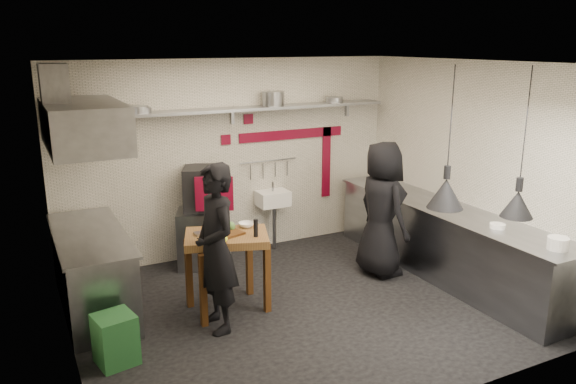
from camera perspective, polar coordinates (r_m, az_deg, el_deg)
name	(u,v)px	position (r m, az deg, el deg)	size (l,w,h in m)	color
floor	(301,307)	(6.72, 1.30, -11.62)	(5.00, 5.00, 0.00)	black
ceiling	(302,63)	(6.02, 1.46, 12.97)	(5.00, 5.00, 0.00)	beige
wall_back	(232,158)	(8.09, -5.66, 3.43)	(5.00, 0.04, 2.80)	beige
wall_front	(427,254)	(4.57, 13.95, -6.12)	(5.00, 0.04, 2.80)	beige
wall_left	(61,224)	(5.55, -22.07, -3.03)	(0.04, 4.20, 2.80)	beige
wall_right	(470,170)	(7.69, 18.05, 2.16)	(0.04, 4.20, 2.80)	beige
red_band_horiz	(292,134)	(8.40, 0.42, 5.88)	(1.70, 0.02, 0.14)	maroon
red_band_vert	(326,162)	(8.78, 3.90, 3.05)	(0.14, 0.02, 1.10)	maroon
red_tile_a	(248,119)	(8.07, -4.04, 7.40)	(0.14, 0.02, 0.14)	maroon
red_tile_b	(226,140)	(7.98, -6.33, 5.30)	(0.14, 0.02, 0.14)	maroon
back_shelf	(236,109)	(7.81, -5.31, 8.38)	(4.60, 0.34, 0.04)	gray
shelf_bracket_left	(90,124)	(7.49, -19.45, 6.54)	(0.04, 0.06, 0.24)	gray
shelf_bracket_mid	(232,115)	(7.96, -5.70, 7.77)	(0.04, 0.06, 0.24)	gray
shelf_bracket_right	(347,108)	(8.82, 6.01, 8.46)	(0.04, 0.06, 0.24)	gray
pan_far_left	(138,110)	(7.42, -14.97, 8.10)	(0.26, 0.26, 0.09)	gray
pan_mid_left	(142,110)	(7.43, -14.60, 8.06)	(0.24, 0.24, 0.07)	gray
stock_pot	(273,99)	(8.02, -1.51, 9.47)	(0.31, 0.31, 0.20)	gray
pan_right	(334,100)	(8.50, 4.74, 9.33)	(0.26, 0.26, 0.08)	gray
oven_stand	(205,237)	(7.88, -8.47, -4.54)	(0.70, 0.64, 0.80)	gray
combi_oven	(205,188)	(7.72, -8.46, 0.41)	(0.55, 0.51, 0.58)	black
oven_door	(214,194)	(7.40, -7.50, -0.19)	(0.50, 0.03, 0.46)	maroon
oven_glass	(211,194)	(7.40, -7.85, -0.20)	(0.38, 0.02, 0.34)	black
hand_sink	(273,198)	(8.28, -1.55, -0.64)	(0.46, 0.34, 0.22)	white
sink_tap	(273,186)	(8.23, -1.56, 0.56)	(0.03, 0.03, 0.14)	gray
sink_drain	(274,227)	(8.38, -1.41, -3.61)	(0.06, 0.06, 0.66)	gray
utensil_rail	(269,161)	(8.28, -1.99, 3.19)	(0.02, 0.02, 0.90)	gray
counter_right	(445,243)	(7.72, 15.61, -4.97)	(0.70, 3.80, 0.90)	gray
counter_right_top	(447,209)	(7.58, 15.86, -1.66)	(0.76, 3.90, 0.03)	gray
plate_stack	(558,243)	(6.47, 25.73, -4.72)	(0.21, 0.21, 0.13)	white
small_bowl_right	(498,226)	(6.93, 20.52, -3.25)	(0.18, 0.18, 0.05)	white
counter_left	(93,273)	(6.88, -19.20, -7.75)	(0.70, 1.90, 0.90)	gray
counter_left_top	(89,234)	(6.72, -19.54, -4.08)	(0.76, 2.00, 0.03)	gray
extractor_hood	(84,125)	(6.45, -20.06, 6.41)	(0.78, 1.60, 0.50)	gray
hood_duct	(55,88)	(6.38, -22.63, 9.72)	(0.28, 0.28, 0.50)	gray
green_bin	(115,339)	(5.81, -17.13, -14.10)	(0.36, 0.36, 0.50)	#205829
prep_table	(228,272)	(6.53, -6.17, -8.08)	(0.92, 0.64, 0.92)	brown
cutting_board	(228,234)	(6.33, -6.16, -4.27)	(0.33, 0.24, 0.03)	#502D12
pepper_mill	(256,228)	(6.23, -3.30, -3.67)	(0.05, 0.05, 0.20)	black
lemon_a	(218,239)	(6.11, -7.08, -4.74)	(0.07, 0.07, 0.07)	#F0FF2E
lemon_b	(225,239)	(6.11, -6.46, -4.76)	(0.07, 0.07, 0.07)	#F0FF2E
veg_ball	(231,226)	(6.46, -5.86, -3.50)	(0.11, 0.11, 0.11)	#4D7E38
steel_tray	(202,233)	(6.39, -8.76, -4.16)	(0.16, 0.11, 0.03)	gray
bowl	(246,225)	(6.57, -4.28, -3.34)	(0.18, 0.18, 0.06)	white
heat_lamp_near	(450,138)	(6.01, 16.11, 5.25)	(0.38, 0.38, 1.49)	black
heat_lamp_far	(524,144)	(6.01, 22.85, 4.54)	(0.33, 0.33, 1.51)	black
chef_left	(216,249)	(5.97, -7.35, -5.72)	(0.67, 0.44, 1.83)	black
chef_right	(382,209)	(7.44, 9.52, -1.73)	(0.88, 0.57, 1.79)	black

